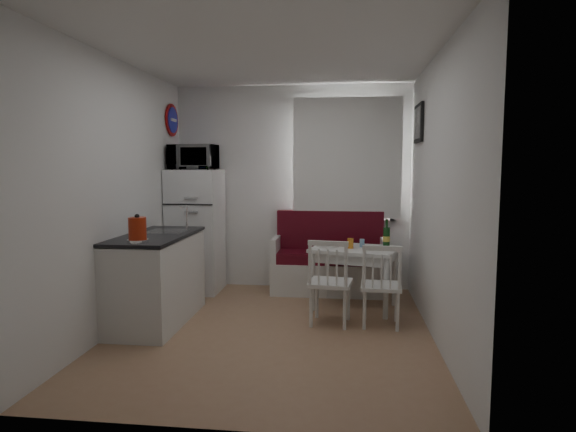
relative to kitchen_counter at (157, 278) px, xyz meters
name	(u,v)px	position (x,y,z in m)	size (l,w,h in m)	color
floor	(272,331)	(1.20, -0.16, -0.46)	(3.00, 3.50, 0.02)	#A57B58
ceiling	(271,53)	(1.20, -0.16, 2.14)	(3.00, 3.50, 0.02)	white
wall_back	(292,188)	(1.20, 1.59, 0.84)	(3.00, 0.02, 2.60)	white
wall_front	(226,216)	(1.20, -1.91, 0.84)	(3.00, 0.02, 2.60)	white
wall_left	(119,195)	(-0.30, -0.16, 0.84)	(0.02, 3.50, 2.60)	white
wall_right	(437,198)	(2.70, -0.16, 0.84)	(0.02, 3.50, 2.60)	white
window	(347,162)	(1.90, 1.56, 1.17)	(1.22, 0.06, 1.47)	silver
curtain	(347,158)	(1.90, 1.49, 1.22)	(1.35, 0.02, 1.50)	white
kitchen_counter	(157,278)	(0.00, 0.00, 0.00)	(0.62, 1.32, 1.16)	silver
wall_sign	(173,120)	(-0.27, 1.29, 1.69)	(0.40, 0.40, 0.03)	#1B20A7
picture_frame	(418,123)	(2.67, 0.94, 1.59)	(0.04, 0.52, 0.42)	black
bench	(329,266)	(1.69, 1.36, -0.12)	(1.41, 0.54, 1.01)	silver
dining_table	(355,254)	(1.99, 0.71, 0.15)	(1.05, 0.85, 0.68)	silver
chair_left	(330,273)	(1.74, 0.05, 0.08)	(0.45, 0.44, 0.47)	silver
chair_right	(382,277)	(2.24, 0.06, 0.06)	(0.41, 0.39, 0.44)	silver
fridge	(196,231)	(0.02, 1.24, 0.31)	(0.61, 0.61, 1.53)	white
microwave	(193,157)	(0.02, 1.19, 1.23)	(0.56, 0.38, 0.31)	white
kettle	(137,229)	(0.05, -0.54, 0.57)	(0.19, 0.19, 0.25)	#AF270E
wine_bottle	(387,233)	(2.34, 0.81, 0.38)	(0.08, 0.08, 0.31)	#144018
drinking_glass_orange	(350,243)	(1.94, 0.66, 0.28)	(0.07, 0.07, 0.11)	orange
drinking_glass_blue	(362,243)	(2.07, 0.76, 0.27)	(0.05, 0.05, 0.09)	#81B1DC
plate	(328,246)	(1.69, 0.73, 0.24)	(0.25, 0.25, 0.02)	white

